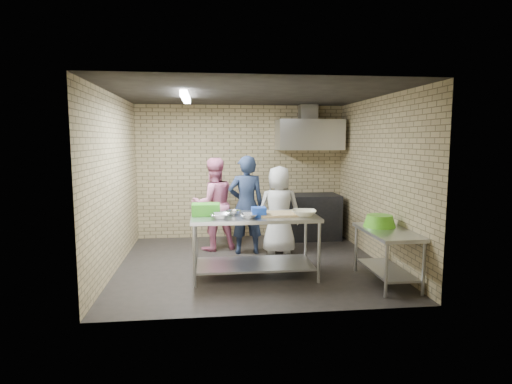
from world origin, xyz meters
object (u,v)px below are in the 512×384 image
Objects in this scene: prep_table at (254,246)px; bottle_green at (329,139)px; green_crate at (206,209)px; woman_white at (279,210)px; man_navy at (246,205)px; blue_tub at (259,212)px; stove at (309,217)px; side_counter at (387,256)px; woman_pink at (213,204)px; green_basin at (380,221)px.

bottle_green is at bearing 53.97° from prep_table.
woman_white is (1.27, 1.10, -0.22)m from green_crate.
man_navy reaches higher than prep_table.
blue_tub is at bearing -16.35° from green_crate.
green_crate reaches higher than stove.
woman_white is at bearing 64.87° from prep_table.
stove reaches higher than side_counter.
green_basin is at bearing 124.53° from woman_pink.
bottle_green is at bearing 28.07° from stove.
stove is 2.75m from blue_tub.
bottle_green reaches higher than stove.
stove is at bearing -151.93° from bottle_green.
green_basin is at bearing 137.84° from man_navy.
green_basin is 2.35m from man_navy.
green_basin is at bearing -4.61° from blue_tub.
blue_tub is 0.44× the size of green_basin.
green_basin is (-0.02, 0.25, 0.46)m from side_counter.
bottle_green is (1.77, 2.60, 1.04)m from blue_tub.
side_counter is 2.66m from green_crate.
woman_white is at bearing -134.26° from bottle_green.
man_navy is at bearing 58.78° from green_crate.
woman_white is (-1.24, -1.28, -1.24)m from bottle_green.
green_crate is 0.26× the size of woman_white.
green_basin is (0.43, -2.50, 0.38)m from stove.
stove is 2.08m from woman_pink.
side_counter is at bearing -15.12° from prep_table.
blue_tub is at bearing 175.39° from green_basin.
side_counter is 3.21m from woman_pink.
blue_tub is at bearing 90.06° from man_navy.
side_counter is 2.79m from stove.
side_counter is at bearing -12.47° from blue_tub.
man_navy is (-0.05, 1.37, -0.11)m from blue_tub.
green_crate is 3.61m from bottle_green.
blue_tub is 0.12× the size of woman_pink.
bottle_green is 0.09× the size of man_navy.
woman_white is at bearing 68.40° from blue_tub.
green_crate is at bearing 56.76° from man_navy.
woman_pink is (-0.57, 0.33, -0.03)m from man_navy.
green_crate is at bearing -134.02° from stove.
side_counter is 0.77× the size of woman_white.
stove is at bearing 58.81° from prep_table.
woman_pink is at bearing 138.71° from side_counter.
woman_white is (-0.79, -1.04, 0.33)m from stove.
woman_white reaches higher than blue_tub.
green_basin is 3.07× the size of bottle_green.
side_counter is 0.52m from green_basin.
blue_tub is 1.82m from woman_pink.
woman_pink reaches higher than blue_tub.
stove is 0.77× the size of woman_white.
man_navy is (-1.82, 1.77, 0.49)m from side_counter.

